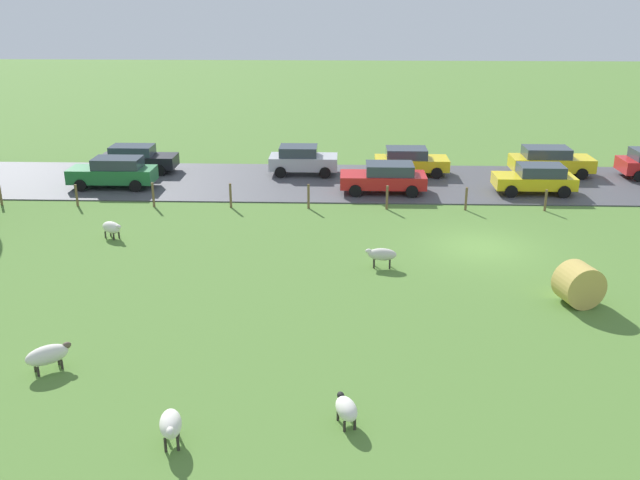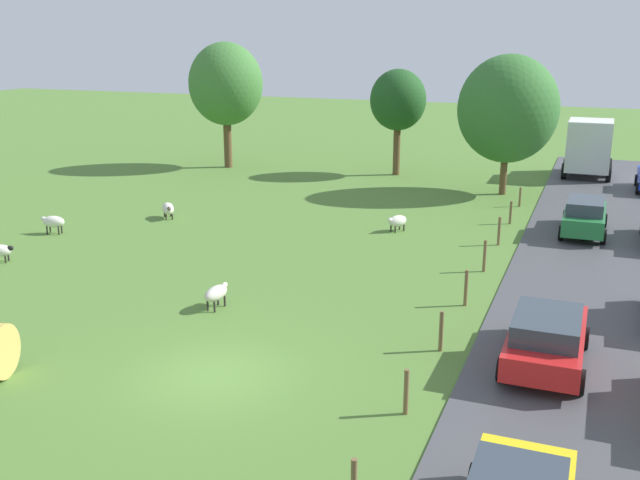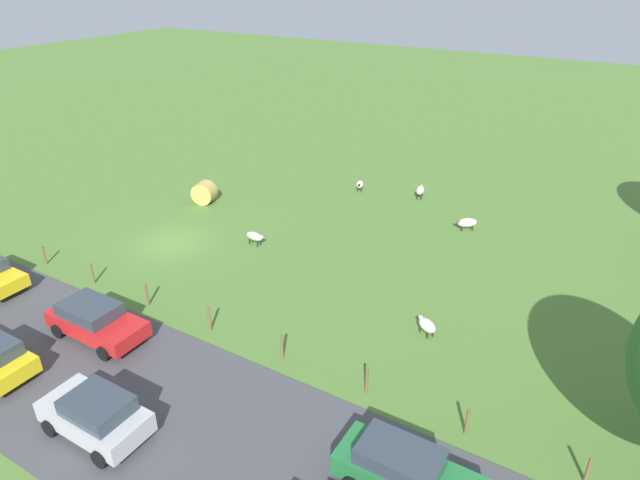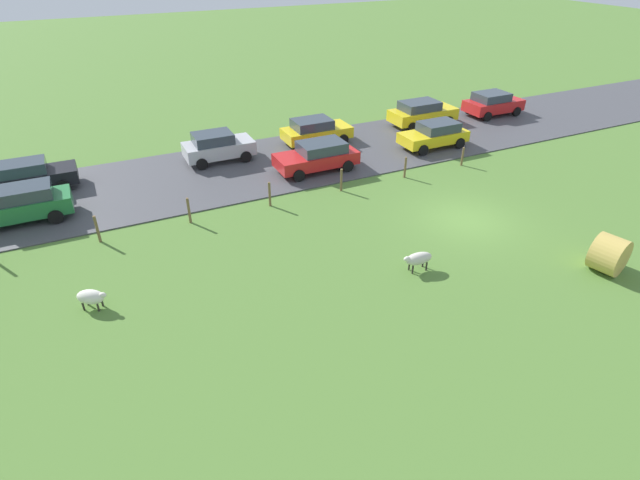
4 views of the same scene
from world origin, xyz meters
name	(u,v)px [view 2 (image 2 of 4)]	position (x,y,z in m)	size (l,w,h in m)	color
ground_plane	(215,375)	(0.00, 0.00, 0.00)	(160.00, 160.00, 0.00)	#517A33
road_strip	(624,450)	(10.05, 0.00, 0.03)	(8.00, 80.00, 0.06)	#47474C
sheep_0	(53,222)	(-13.71, 9.84, 0.56)	(1.16, 0.74, 0.82)	silver
sheep_1	(168,209)	(-10.45, 14.13, 0.49)	(1.18, 1.27, 0.77)	silver
sheep_2	(397,221)	(0.59, 15.85, 0.48)	(0.96, 1.10, 0.75)	silver
sheep_3	(216,293)	(-2.35, 4.33, 0.53)	(0.56, 1.23, 0.77)	beige
sheep_4	(0,251)	(-12.76, 5.70, 0.46)	(1.07, 0.76, 0.71)	silver
tree_0	(508,109)	(3.96, 25.71, 4.73)	(5.45, 5.45, 7.66)	brown
tree_1	(398,101)	(-3.18, 29.22, 4.67)	(3.49, 3.49, 6.61)	brown
tree_2	(226,84)	(-14.44, 27.77, 5.48)	(4.84, 4.84, 8.19)	brown
fence_post_1	(406,392)	(5.22, -0.15, 0.57)	(0.12, 0.12, 1.15)	brown
fence_post_2	(441,331)	(5.22, 3.70, 0.60)	(0.12, 0.12, 1.19)	brown
fence_post_3	(466,288)	(5.22, 7.55, 0.62)	(0.12, 0.12, 1.24)	brown
fence_post_4	(485,256)	(5.22, 11.40, 0.62)	(0.12, 0.12, 1.24)	brown
fence_post_5	(499,231)	(5.22, 15.25, 0.62)	(0.12, 0.12, 1.24)	brown
fence_post_6	(511,213)	(5.22, 19.09, 0.55)	(0.12, 0.12, 1.10)	brown
fence_post_7	(520,197)	(5.22, 22.94, 0.51)	(0.12, 0.12, 1.02)	brown
truck_0	(589,147)	(8.18, 32.72, 1.91)	(2.86, 4.28, 3.55)	white
car_0	(585,215)	(8.52, 18.24, 0.91)	(1.94, 4.56, 1.63)	#237238
car_6	(546,337)	(8.07, 3.68, 0.87)	(2.15, 4.48, 1.55)	red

